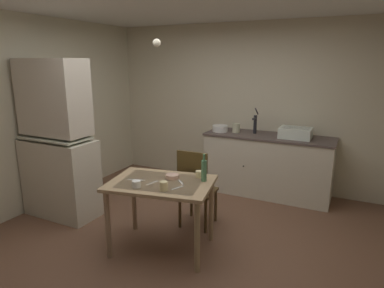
{
  "coord_description": "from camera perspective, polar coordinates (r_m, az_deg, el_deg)",
  "views": [
    {
      "loc": [
        1.69,
        -2.99,
        1.99
      ],
      "look_at": [
        0.09,
        0.25,
        1.1
      ],
      "focal_mm": 31.23,
      "sensor_mm": 36.0,
      "label": 1
    }
  ],
  "objects": [
    {
      "name": "teaspoon_near_bowl",
      "position": [
        3.5,
        -6.82,
        -6.62
      ],
      "size": [
        0.05,
        0.15,
        0.0
      ],
      "primitive_type": "cube",
      "rotation": [
        0.0,
        0.0,
        1.36
      ],
      "color": "beige",
      "rests_on": "dining_table"
    },
    {
      "name": "mug_dark",
      "position": [
        3.64,
        1.2,
        -5.15
      ],
      "size": [
        0.07,
        0.07,
        0.07
      ],
      "primitive_type": "cylinder",
      "color": "beige",
      "rests_on": "dining_table"
    },
    {
      "name": "chair_far_side",
      "position": [
        4.06,
        0.64,
        -7.48
      ],
      "size": [
        0.41,
        0.41,
        0.99
      ],
      "color": "#4A371B",
      "rests_on": "ground"
    },
    {
      "name": "wall_left",
      "position": [
        4.99,
        -26.25,
        4.44
      ],
      "size": [
        0.1,
        4.48,
        2.59
      ],
      "primitive_type": "cube",
      "color": "beige",
      "rests_on": "ground"
    },
    {
      "name": "ground_plane",
      "position": [
        3.97,
        -2.81,
        -16.27
      ],
      "size": [
        5.39,
        5.39,
        0.0
      ],
      "primitive_type": "plane",
      "color": "brown"
    },
    {
      "name": "hutch_cabinet",
      "position": [
        4.61,
        -21.92,
        -0.2
      ],
      "size": [
        0.97,
        0.49,
        2.03
      ],
      "color": "beige",
      "rests_on": "ground"
    },
    {
      "name": "teacup_cream",
      "position": [
        3.29,
        -4.86,
        -7.14
      ],
      "size": [
        0.08,
        0.08,
        0.09
      ],
      "primitive_type": "cylinder",
      "color": "beige",
      "rests_on": "dining_table"
    },
    {
      "name": "dining_table",
      "position": [
        3.57,
        -5.26,
        -8.06
      ],
      "size": [
        1.19,
        0.93,
        0.77
      ],
      "color": "tan",
      "rests_on": "ground"
    },
    {
      "name": "mixing_bowl_counter",
      "position": [
        5.26,
        4.81,
        2.67
      ],
      "size": [
        0.24,
        0.24,
        0.1
      ],
      "primitive_type": "cylinder",
      "color": "white",
      "rests_on": "counter_cabinet"
    },
    {
      "name": "wall_back",
      "position": [
        5.54,
        8.43,
        6.53
      ],
      "size": [
        4.49,
        0.1,
        2.59
      ],
      "primitive_type": "cube",
      "color": "beige",
      "rests_on": "ground"
    },
    {
      "name": "table_knife",
      "position": [
        3.61,
        -9.56,
        -6.05
      ],
      "size": [
        0.19,
        0.07,
        0.0
      ],
      "primitive_type": "cube",
      "rotation": [
        0.0,
        0.0,
        0.27
      ],
      "color": "silver",
      "rests_on": "dining_table"
    },
    {
      "name": "pendant_bulb",
      "position": [
        3.44,
        -6.03,
        16.79
      ],
      "size": [
        0.08,
        0.08,
        0.08
      ],
      "primitive_type": "sphere",
      "color": "#F9EFCC"
    },
    {
      "name": "mug_tall",
      "position": [
        3.4,
        -9.48,
        -6.75
      ],
      "size": [
        0.09,
        0.09,
        0.07
      ],
      "primitive_type": "cylinder",
      "color": "white",
      "rests_on": "dining_table"
    },
    {
      "name": "glass_bottle",
      "position": [
        3.5,
        2.06,
        -4.47
      ],
      "size": [
        0.06,
        0.06,
        0.29
      ],
      "color": "#4C7F56",
      "rests_on": "dining_table"
    },
    {
      "name": "sink_basin",
      "position": [
        5.01,
        17.26,
        1.86
      ],
      "size": [
        0.44,
        0.34,
        0.15
      ],
      "color": "white",
      "rests_on": "counter_cabinet"
    },
    {
      "name": "serving_spoon",
      "position": [
        3.5,
        -1.93,
        -6.52
      ],
      "size": [
        0.11,
        0.12,
        0.0
      ],
      "primitive_type": "cube",
      "rotation": [
        0.0,
        0.0,
        2.35
      ],
      "color": "beige",
      "rests_on": "dining_table"
    },
    {
      "name": "stoneware_crock",
      "position": [
        5.21,
        7.55,
        2.73
      ],
      "size": [
        0.11,
        0.11,
        0.14
      ],
      "primitive_type": "cylinder",
      "color": "beige",
      "rests_on": "counter_cabinet"
    },
    {
      "name": "serving_bowl_wide",
      "position": [
        3.62,
        -3.38,
        -5.54
      ],
      "size": [
        0.14,
        0.14,
        0.04
      ],
      "primitive_type": "cylinder",
      "color": "tan",
      "rests_on": "dining_table"
    },
    {
      "name": "hand_pump",
      "position": [
        5.17,
        10.72,
        3.62
      ],
      "size": [
        0.05,
        0.27,
        0.39
      ],
      "color": "#232328",
      "rests_on": "counter_cabinet"
    },
    {
      "name": "counter_cabinet",
      "position": [
        5.22,
        12.73,
        -3.51
      ],
      "size": [
        1.89,
        0.64,
        0.92
      ],
      "color": "beige",
      "rests_on": "ground"
    },
    {
      "name": "teaspoon_by_cup",
      "position": [
        3.35,
        -2.5,
        -7.49
      ],
      "size": [
        0.07,
        0.15,
        0.0
      ],
      "primitive_type": "cube",
      "rotation": [
        0.0,
        0.0,
        1.22
      ],
      "color": "beige",
      "rests_on": "dining_table"
    }
  ]
}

